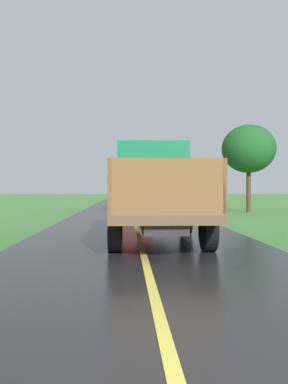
{
  "coord_description": "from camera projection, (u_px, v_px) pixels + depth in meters",
  "views": [
    {
      "loc": [
        -0.36,
        -2.24,
        1.5
      ],
      "look_at": [
        0.1,
        8.34,
        1.4
      ],
      "focal_mm": 37.73,
      "sensor_mm": 36.0,
      "label": 1
    }
  ],
  "objects": [
    {
      "name": "banana_truck_near",
      "position": [
        154.0,
        189.0,
        11.35
      ],
      "size": [
        2.38,
        5.82,
        2.8
      ],
      "color": "#2D2D30",
      "rests_on": "road_surface"
    },
    {
      "name": "banana_truck_far",
      "position": [
        132.0,
        189.0,
        27.28
      ],
      "size": [
        2.38,
        5.81,
        2.8
      ],
      "color": "#2D2D30",
      "rests_on": "road_surface"
    },
    {
      "name": "roadside_tree_mid_right",
      "position": [
        249.0,
        149.0,
        25.28
      ],
      "size": [
        3.36,
        3.36,
        5.48
      ],
      "color": "#4C3823",
      "rests_on": "ground"
    }
  ]
}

